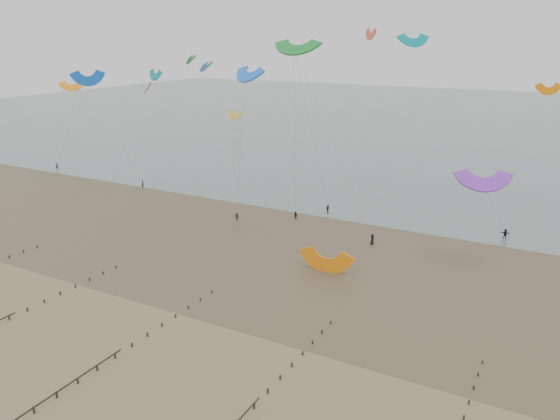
{
  "coord_description": "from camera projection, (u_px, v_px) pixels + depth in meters",
  "views": [
    {
      "loc": [
        45.21,
        -43.97,
        34.08
      ],
      "look_at": [
        6.14,
        28.0,
        8.0
      ],
      "focal_mm": 35.0,
      "sensor_mm": 36.0,
      "label": 1
    }
  ],
  "objects": [
    {
      "name": "grounded_kite",
      "position": [
        326.0,
        272.0,
        82.84
      ],
      "size": [
        7.55,
        5.99,
        4.04
      ],
      "primitive_type": null,
      "rotation": [
        1.54,
        0.0,
        0.04
      ],
      "color": "orange",
      "rests_on": "ground"
    },
    {
      "name": "kitesurfer_lead",
      "position": [
        143.0,
        184.0,
        128.39
      ],
      "size": [
        0.79,
        0.7,
        1.83
      ],
      "primitive_type": "imported",
      "rotation": [
        0.0,
        0.0,
        2.67
      ],
      "color": "black",
      "rests_on": "ground"
    },
    {
      "name": "ground",
      "position": [
        129.0,
        324.0,
        67.71
      ],
      "size": [
        500.0,
        500.0,
        0.0
      ],
      "primitive_type": "plane",
      "color": "brown",
      "rests_on": "ground"
    },
    {
      "name": "kitesurfers",
      "position": [
        362.0,
        222.0,
        102.15
      ],
      "size": [
        152.27,
        15.38,
        1.88
      ],
      "color": "black",
      "rests_on": "ground"
    },
    {
      "name": "kites_airborne",
      "position": [
        383.0,
        96.0,
        136.88
      ],
      "size": [
        233.16,
        121.1,
        34.7
      ],
      "color": "#DD32A3",
      "rests_on": "ground"
    },
    {
      "name": "sea_and_shore",
      "position": [
        247.0,
        235.0,
        98.37
      ],
      "size": [
        500.0,
        665.0,
        0.03
      ],
      "color": "#475654",
      "rests_on": "ground"
    }
  ]
}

